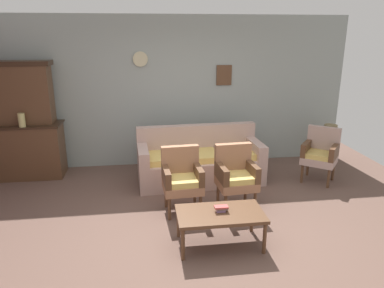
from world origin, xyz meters
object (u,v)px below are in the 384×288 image
Objects in this scene: wingback_chair_by_fireplace at (320,152)px; book_stack_on_table at (221,208)px; floor_vase_by_wall at (329,144)px; armchair_by_doorway at (182,177)px; coffee_table at (220,216)px; floral_couch at (200,162)px; armchair_near_couch_end at (236,174)px; vase_on_cabinet at (22,120)px; side_cabinet at (29,150)px.

wingback_chair_by_fireplace is 2.62m from book_stack_on_table.
book_stack_on_table is 0.21× the size of floor_vase_by_wall.
coffee_table is at bearing -69.74° from armchair_by_doorway.
floral_couch is 1.09m from armchair_near_couch_end.
floral_couch is at bearing 108.87° from armchair_near_couch_end.
floor_vase_by_wall is (2.19, 1.51, -0.12)m from armchair_near_couch_end.
vase_on_cabinet is 0.30× the size of floor_vase_by_wall.
book_stack_on_table is 3.54m from floor_vase_by_wall.
side_cabinet reaches higher than book_stack_on_table.
floral_couch is 1.12m from armchair_by_doorway.
floor_vase_by_wall is at bearing 0.91° from vase_on_cabinet.
armchair_by_doorway is at bearing 111.64° from book_stack_on_table.
book_stack_on_table is at bearing -140.75° from wingback_chair_by_fireplace.
floral_couch is at bearing -8.13° from vase_on_cabinet.
book_stack_on_table is (2.80, -2.33, -0.58)m from vase_on_cabinet.
armchair_near_couch_end reaches higher than book_stack_on_table.
armchair_near_couch_end is 1.03m from coffee_table.
floor_vase_by_wall reaches higher than book_stack_on_table.
vase_on_cabinet is at bearing -87.54° from side_cabinet.
floor_vase_by_wall is at bearing 34.62° from armchair_near_couch_end.
armchair_by_doorway is 3.32m from floor_vase_by_wall.
coffee_table is (-0.42, -0.93, -0.12)m from armchair_near_couch_end.
side_cabinet reaches higher than wingback_chair_by_fireplace.
vase_on_cabinet is 2.97m from floral_couch.
side_cabinet is at bearing 146.54° from armchair_by_doorway.
wingback_chair_by_fireplace is at bearing 24.78° from armchair_near_couch_end.
book_stack_on_table is (-2.03, -1.66, -0.04)m from wingback_chair_by_fireplace.
floral_couch is 1.93m from book_stack_on_table.
armchair_near_couch_end is at bearing 66.16° from book_stack_on_table.
floor_vase_by_wall is at bearing 11.00° from floral_couch.
floral_couch is 2.07× the size of coffee_table.
wingback_chair_by_fireplace is at bearing -7.93° from vase_on_cabinet.
side_cabinet is 1.52× the size of floor_vase_by_wall.
floral_couch is 2.30× the size of wingback_chair_by_fireplace.
book_stack_on_table reaches higher than coffee_table.
side_cabinet is 1.28× the size of armchair_by_doorway.
armchair_near_couch_end is 1.19× the size of floor_vase_by_wall.
floral_couch is at bearing -11.72° from side_cabinet.
coffee_table is at bearing -114.21° from armchair_near_couch_end.
book_stack_on_table is at bearing -68.36° from armchair_by_doorway.
armchair_by_doorway is (2.45, -1.62, 0.03)m from side_cabinet.
book_stack_on_table is (-0.05, -1.92, 0.13)m from floral_couch.
vase_on_cabinet is 3.54m from armchair_near_couch_end.
armchair_near_couch_end reaches higher than coffee_table.
vase_on_cabinet is 0.22× the size of coffee_table.
vase_on_cabinet is 2.88m from armchair_by_doorway.
vase_on_cabinet is 4.90m from wingback_chair_by_fireplace.
armchair_by_doorway is at bearing -179.54° from armchair_near_couch_end.
wingback_chair_by_fireplace reaches higher than floor_vase_by_wall.
side_cabinet reaches higher than coffee_table.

